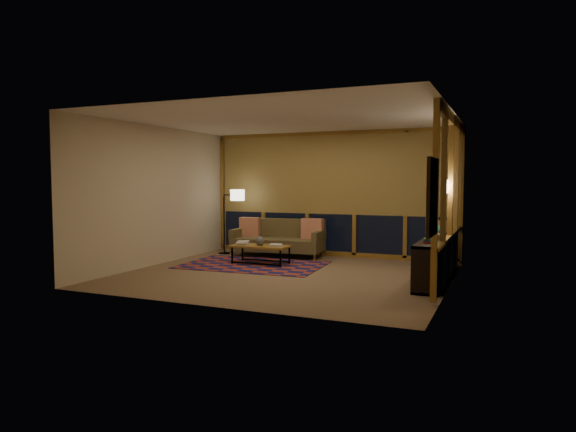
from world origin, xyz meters
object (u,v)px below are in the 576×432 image
at_px(sofa, 278,238).
at_px(bookshelf, 438,258).
at_px(floor_lamp, 224,221).
at_px(coffee_table, 261,255).

xyz_separation_m(sofa, bookshelf, (3.49, -1.20, -0.04)).
bearing_deg(floor_lamp, sofa, -2.75).
bearing_deg(sofa, coffee_table, -88.06).
bearing_deg(bookshelf, sofa, 161.00).
distance_m(coffee_table, bookshelf, 3.38).
relative_size(sofa, floor_lamp, 1.34).
height_order(sofa, bookshelf, sofa).
bearing_deg(floor_lamp, coffee_table, -39.95).
distance_m(sofa, floor_lamp, 1.35).
relative_size(coffee_table, floor_lamp, 0.78).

